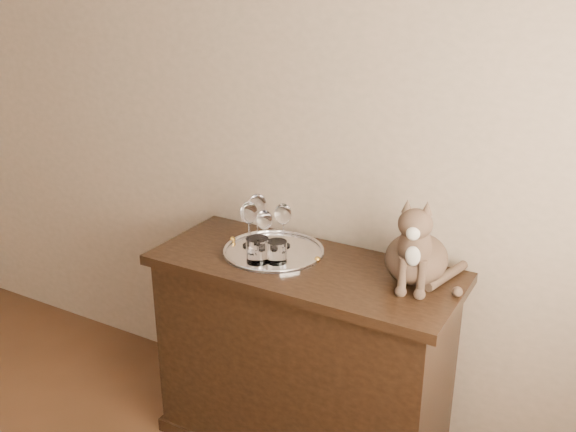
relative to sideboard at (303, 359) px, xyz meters
The scene contains 10 objects.
wall_back 1.15m from the sideboard, 152.68° to the left, with size 4.00×0.10×2.70m, color tan.
sideboard is the anchor object (origin of this frame).
tray 0.46m from the sideboard, 169.41° to the left, with size 0.40×0.40×0.01m, color white.
wine_glass_a 0.60m from the sideboard, 159.33° to the left, with size 0.07×0.07×0.20m, color silver, non-canonical shape.
wine_glass_b 0.55m from the sideboard, 147.07° to the left, with size 0.07×0.07×0.18m, color silver, non-canonical shape.
wine_glass_c 0.59m from the sideboard, behind, with size 0.07×0.07×0.19m, color white, non-canonical shape.
wine_glass_d 0.55m from the sideboard, behind, with size 0.06×0.06×0.17m, color white, non-canonical shape.
tumbler_a 0.49m from the sideboard, 150.24° to the right, with size 0.08×0.08×0.09m, color white.
tumbler_b 0.51m from the sideboard, 151.17° to the right, with size 0.09×0.09×0.10m, color white.
cat 0.73m from the sideboard, 11.04° to the left, with size 0.34×0.32×0.35m, color #4F3F2F, non-canonical shape.
Camera 1 is at (1.64, -0.02, 1.91)m, focal length 40.00 mm.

